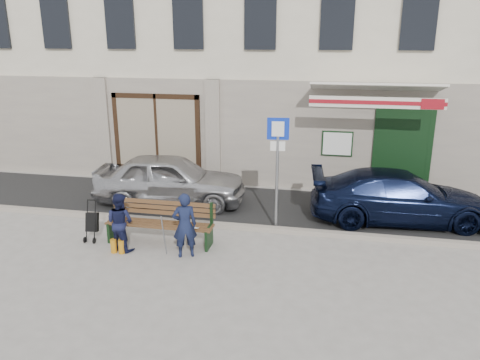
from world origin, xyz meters
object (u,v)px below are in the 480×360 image
(bench, at_px, (158,223))
(man, at_px, (185,225))
(car_navy, at_px, (400,197))
(stroller, at_px, (92,223))
(woman, at_px, (120,222))
(parking_sign, at_px, (277,156))
(car_silver, at_px, (170,179))

(bench, distance_m, man, 0.98)
(car_navy, distance_m, stroller, 7.35)
(bench, height_order, woman, woman)
(woman, height_order, stroller, woman)
(car_navy, distance_m, parking_sign, 3.34)
(car_navy, height_order, woman, woman)
(car_navy, relative_size, parking_sign, 1.62)
(parking_sign, distance_m, bench, 3.08)
(woman, distance_m, stroller, 0.94)
(car_navy, relative_size, woman, 3.41)
(car_navy, height_order, man, man)
(car_silver, xyz_separation_m, stroller, (-0.91, -2.65, -0.29))
(car_silver, xyz_separation_m, car_navy, (5.97, -0.08, -0.06))
(car_navy, xyz_separation_m, man, (-4.58, -2.94, 0.06))
(car_navy, distance_m, man, 5.44)
(car_silver, height_order, man, same)
(car_navy, xyz_separation_m, woman, (-6.03, -2.90, 0.01))
(parking_sign, height_order, bench, parking_sign)
(car_silver, bearing_deg, stroller, 155.52)
(car_silver, relative_size, car_navy, 0.94)
(woman, bearing_deg, car_silver, -77.34)
(stroller, bearing_deg, car_navy, 14.01)
(car_silver, relative_size, man, 2.93)
(bench, xyz_separation_m, man, (0.80, -0.53, 0.24))
(bench, bearing_deg, car_silver, 103.36)
(woman, bearing_deg, parking_sign, -136.73)
(woman, bearing_deg, stroller, -7.49)
(stroller, bearing_deg, man, -15.61)
(parking_sign, bearing_deg, stroller, -165.58)
(bench, bearing_deg, car_navy, 24.18)
(stroller, bearing_deg, woman, -27.82)
(parking_sign, xyz_separation_m, man, (-1.67, -1.80, -1.10))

